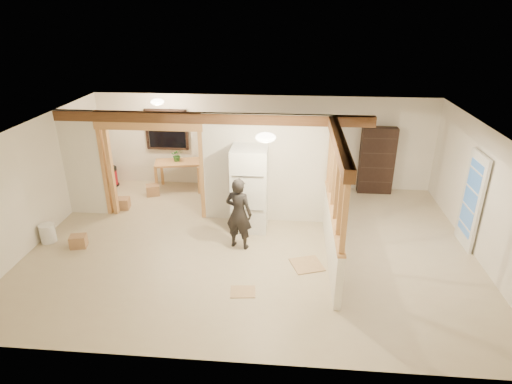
# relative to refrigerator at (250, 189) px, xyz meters

# --- Properties ---
(floor) EXTENTS (9.00, 6.50, 0.01)m
(floor) POSITION_rel_refrigerator_xyz_m (0.12, -0.76, -0.94)
(floor) COLOR #BCAC8C
(floor) RESTS_ON ground
(ceiling) EXTENTS (9.00, 6.50, 0.01)m
(ceiling) POSITION_rel_refrigerator_xyz_m (0.12, -0.76, 1.56)
(ceiling) COLOR white
(wall_back) EXTENTS (9.00, 0.01, 2.50)m
(wall_back) POSITION_rel_refrigerator_xyz_m (0.12, 2.49, 0.31)
(wall_back) COLOR silver
(wall_back) RESTS_ON floor
(wall_front) EXTENTS (9.00, 0.01, 2.50)m
(wall_front) POSITION_rel_refrigerator_xyz_m (0.12, -4.01, 0.31)
(wall_front) COLOR silver
(wall_front) RESTS_ON floor
(wall_left) EXTENTS (0.01, 6.50, 2.50)m
(wall_left) POSITION_rel_refrigerator_xyz_m (-4.38, -0.76, 0.31)
(wall_left) COLOR silver
(wall_left) RESTS_ON floor
(wall_right) EXTENTS (0.01, 6.50, 2.50)m
(wall_right) POSITION_rel_refrigerator_xyz_m (4.62, -0.76, 0.31)
(wall_right) COLOR silver
(wall_right) RESTS_ON floor
(partition_left_stub) EXTENTS (0.90, 0.12, 2.50)m
(partition_left_stub) POSITION_rel_refrigerator_xyz_m (-3.93, 0.44, 0.31)
(partition_left_stub) COLOR silver
(partition_left_stub) RESTS_ON floor
(partition_center) EXTENTS (2.80, 0.12, 2.50)m
(partition_center) POSITION_rel_refrigerator_xyz_m (0.32, 0.44, 0.31)
(partition_center) COLOR silver
(partition_center) RESTS_ON floor
(doorway_frame) EXTENTS (2.46, 0.14, 2.20)m
(doorway_frame) POSITION_rel_refrigerator_xyz_m (-2.28, 0.44, 0.16)
(doorway_frame) COLOR tan
(doorway_frame) RESTS_ON floor
(header_beam_back) EXTENTS (7.00, 0.18, 0.22)m
(header_beam_back) POSITION_rel_refrigerator_xyz_m (-0.88, 0.44, 1.44)
(header_beam_back) COLOR brown
(header_beam_back) RESTS_ON ceiling
(header_beam_right) EXTENTS (0.18, 3.30, 0.22)m
(header_beam_right) POSITION_rel_refrigerator_xyz_m (1.72, -1.16, 1.44)
(header_beam_right) COLOR brown
(header_beam_right) RESTS_ON ceiling
(pony_wall) EXTENTS (0.12, 3.20, 1.00)m
(pony_wall) POSITION_rel_refrigerator_xyz_m (1.72, -1.16, -0.44)
(pony_wall) COLOR silver
(pony_wall) RESTS_ON floor
(stud_partition) EXTENTS (0.14, 3.20, 1.32)m
(stud_partition) POSITION_rel_refrigerator_xyz_m (1.72, -1.16, 0.72)
(stud_partition) COLOR tan
(stud_partition) RESTS_ON pony_wall
(window_back) EXTENTS (1.12, 0.10, 1.10)m
(window_back) POSITION_rel_refrigerator_xyz_m (-2.48, 2.41, 0.61)
(window_back) COLOR black
(window_back) RESTS_ON wall_back
(french_door) EXTENTS (0.12, 0.86, 2.00)m
(french_door) POSITION_rel_refrigerator_xyz_m (4.54, -0.36, 0.06)
(french_door) COLOR white
(french_door) RESTS_ON floor
(ceiling_dome_main) EXTENTS (0.36, 0.36, 0.16)m
(ceiling_dome_main) POSITION_rel_refrigerator_xyz_m (0.42, -1.26, 1.54)
(ceiling_dome_main) COLOR #FFEABF
(ceiling_dome_main) RESTS_ON ceiling
(ceiling_dome_util) EXTENTS (0.32, 0.32, 0.14)m
(ceiling_dome_util) POSITION_rel_refrigerator_xyz_m (-2.38, 1.54, 1.54)
(ceiling_dome_util) COLOR #FFEABF
(ceiling_dome_util) RESTS_ON ceiling
(hanging_bulb) EXTENTS (0.07, 0.07, 0.07)m
(hanging_bulb) POSITION_rel_refrigerator_xyz_m (-1.88, 0.84, 1.24)
(hanging_bulb) COLOR #FFD88C
(hanging_bulb) RESTS_ON ceiling
(refrigerator) EXTENTS (0.77, 0.75, 1.88)m
(refrigerator) POSITION_rel_refrigerator_xyz_m (0.00, 0.00, 0.00)
(refrigerator) COLOR white
(refrigerator) RESTS_ON floor
(woman) EXTENTS (0.64, 0.51, 1.53)m
(woman) POSITION_rel_refrigerator_xyz_m (-0.14, -0.87, -0.17)
(woman) COLOR black
(woman) RESTS_ON floor
(work_table) EXTENTS (1.36, 0.88, 0.79)m
(work_table) POSITION_rel_refrigerator_xyz_m (-2.10, 2.02, -0.54)
(work_table) COLOR tan
(work_table) RESTS_ON floor
(potted_plant) EXTENTS (0.35, 0.31, 0.33)m
(potted_plant) POSITION_rel_refrigerator_xyz_m (-2.15, 2.05, 0.02)
(potted_plant) COLOR #40772E
(potted_plant) RESTS_ON work_table
(shop_vac) EXTENTS (0.45, 0.45, 0.56)m
(shop_vac) POSITION_rel_refrigerator_xyz_m (-4.08, 2.07, -0.66)
(shop_vac) COLOR #A10C16
(shop_vac) RESTS_ON floor
(bookshelf) EXTENTS (0.89, 0.30, 1.77)m
(bookshelf) POSITION_rel_refrigerator_xyz_m (3.12, 2.27, -0.05)
(bookshelf) COLOR black
(bookshelf) RESTS_ON floor
(bucket) EXTENTS (0.42, 0.42, 0.40)m
(bucket) POSITION_rel_refrigerator_xyz_m (-4.20, -1.02, -0.74)
(bucket) COLOR white
(bucket) RESTS_ON floor
(box_util_a) EXTENTS (0.41, 0.38, 0.28)m
(box_util_a) POSITION_rel_refrigerator_xyz_m (-2.73, 1.55, -0.80)
(box_util_a) COLOR #A3774F
(box_util_a) RESTS_ON floor
(box_util_b) EXTENTS (0.32, 0.32, 0.27)m
(box_util_b) POSITION_rel_refrigerator_xyz_m (-3.21, 0.70, -0.80)
(box_util_b) COLOR #A3774F
(box_util_b) RESTS_ON floor
(box_front) EXTENTS (0.37, 0.33, 0.26)m
(box_front) POSITION_rel_refrigerator_xyz_m (-3.46, -1.18, -0.81)
(box_front) COLOR #A3774F
(box_front) RESTS_ON floor
(floor_panel_near) EXTENTS (0.71, 0.71, 0.02)m
(floor_panel_near) POSITION_rel_refrigerator_xyz_m (1.25, -1.46, -0.93)
(floor_panel_near) COLOR tan
(floor_panel_near) RESTS_ON floor
(floor_panel_far) EXTENTS (0.47, 0.39, 0.01)m
(floor_panel_far) POSITION_rel_refrigerator_xyz_m (0.11, -2.41, -0.93)
(floor_panel_far) COLOR tan
(floor_panel_far) RESTS_ON floor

